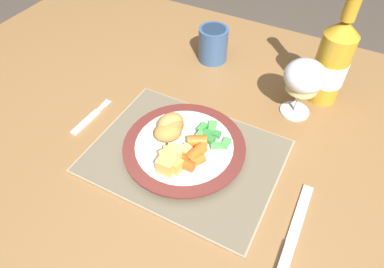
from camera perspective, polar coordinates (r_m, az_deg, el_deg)
ground_plane at (r=1.37m, az=-1.12°, el=-21.24°), size 6.00×6.00×0.00m
dining_table at (r=0.79m, az=-1.80°, el=-3.39°), size 1.41×1.02×0.74m
placemat at (r=0.68m, az=-1.17°, el=-3.71°), size 0.37×0.28×0.01m
dinner_plate at (r=0.68m, az=-1.29°, el=-2.27°), size 0.24×0.24×0.02m
breaded_croquettes at (r=0.68m, az=-3.65°, el=1.14°), size 0.07×0.09×0.04m
green_beans_pile at (r=0.68m, az=2.76°, el=-0.37°), size 0.07×0.08×0.02m
glazed_carrots at (r=0.64m, az=-0.05°, el=-3.39°), size 0.06×0.09×0.02m
fork at (r=0.79m, az=-16.80°, el=2.39°), size 0.02×0.12×0.01m
table_knife at (r=0.61m, az=16.31°, el=-16.49°), size 0.02×0.20×0.01m
wine_glass at (r=0.75m, az=18.21°, el=8.78°), size 0.09×0.09×0.13m
bottle at (r=0.82m, az=22.35°, el=11.16°), size 0.07×0.07×0.27m
roast_potatoes at (r=0.63m, az=-3.44°, el=-4.25°), size 0.05×0.08×0.03m
drinking_cup at (r=0.91m, az=3.54°, el=14.81°), size 0.08×0.08×0.09m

